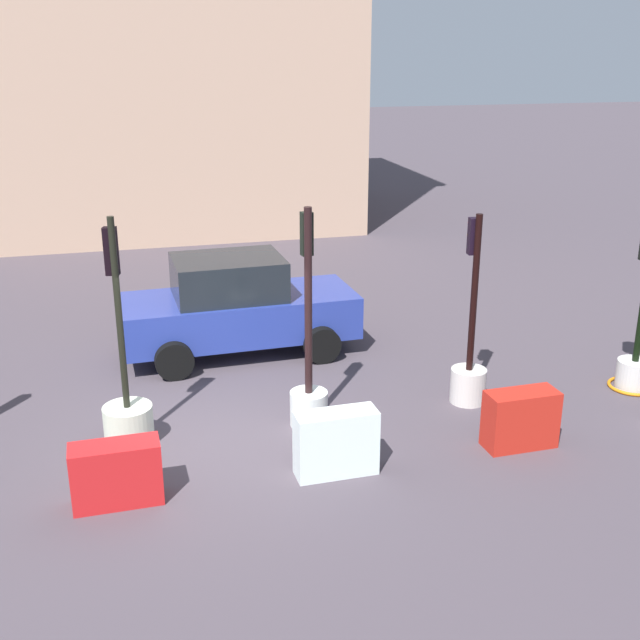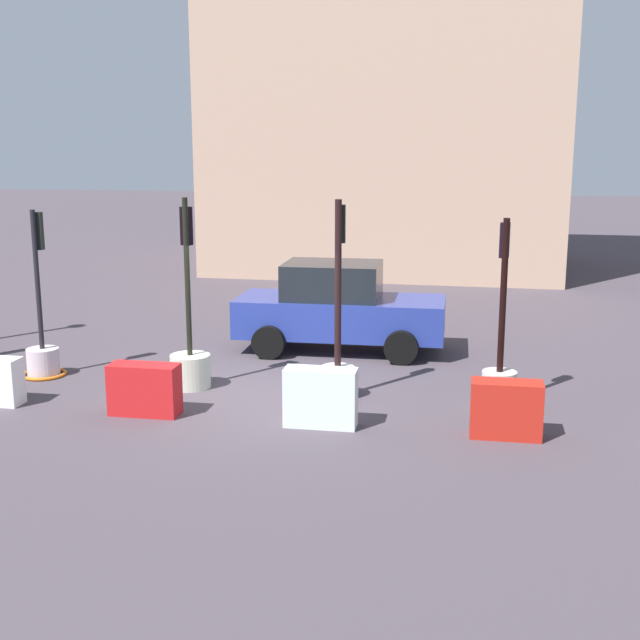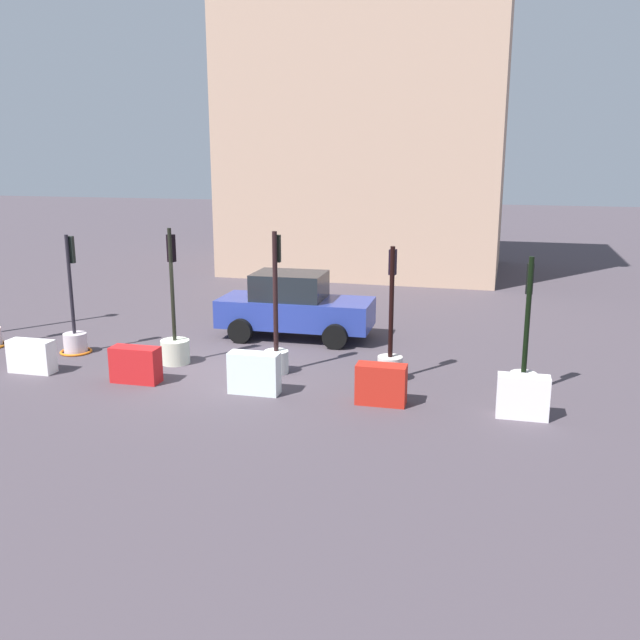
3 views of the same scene
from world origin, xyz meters
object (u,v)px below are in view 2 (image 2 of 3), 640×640
(traffic_light_3, at_px, (338,355))
(construction_barrier_4, at_px, (506,409))
(traffic_light_4, at_px, (500,367))
(construction_barrier_3, at_px, (321,398))
(traffic_light_2, at_px, (190,356))
(construction_barrier_2, at_px, (145,389))
(car_blue_estate, at_px, (339,308))
(traffic_light_1, at_px, (43,347))

(traffic_light_3, distance_m, construction_barrier_4, 3.10)
(traffic_light_4, relative_size, construction_barrier_3, 2.77)
(traffic_light_4, bearing_deg, traffic_light_2, -178.98)
(traffic_light_4, bearing_deg, construction_barrier_2, -163.27)
(construction_barrier_4, bearing_deg, traffic_light_4, 93.07)
(construction_barrier_3, bearing_deg, traffic_light_4, 31.75)
(traffic_light_2, distance_m, car_blue_estate, 3.79)
(traffic_light_2, relative_size, construction_barrier_3, 3.01)
(construction_barrier_4, distance_m, car_blue_estate, 5.71)
(traffic_light_4, xyz_separation_m, construction_barrier_4, (0.08, -1.56, -0.22))
(traffic_light_2, bearing_deg, construction_barrier_2, -96.79)
(traffic_light_1, bearing_deg, traffic_light_3, -2.22)
(traffic_light_1, height_order, construction_barrier_3, traffic_light_1)
(construction_barrier_3, xyz_separation_m, construction_barrier_4, (2.74, 0.08, -0.03))
(traffic_light_3, bearing_deg, traffic_light_1, 177.78)
(traffic_light_4, bearing_deg, construction_barrier_3, -148.25)
(traffic_light_1, bearing_deg, construction_barrier_4, -11.10)
(traffic_light_3, distance_m, car_blue_estate, 3.26)
(traffic_light_1, xyz_separation_m, construction_barrier_4, (8.30, -1.63, -0.12))
(traffic_light_3, bearing_deg, car_blue_estate, 100.08)
(construction_barrier_2, bearing_deg, traffic_light_4, 16.73)
(traffic_light_4, distance_m, construction_barrier_4, 1.58)
(construction_barrier_2, relative_size, car_blue_estate, 0.26)
(traffic_light_4, bearing_deg, car_blue_estate, 136.57)
(traffic_light_3, bearing_deg, construction_barrier_4, -27.25)
(traffic_light_1, xyz_separation_m, traffic_light_4, (8.22, -0.06, 0.10))
(traffic_light_4, bearing_deg, traffic_light_3, -176.75)
(construction_barrier_3, bearing_deg, traffic_light_2, 149.68)
(traffic_light_1, distance_m, construction_barrier_2, 3.23)
(traffic_light_4, xyz_separation_m, construction_barrier_2, (-5.49, -1.65, -0.23))
(traffic_light_1, distance_m, car_blue_estate, 5.83)
(car_blue_estate, bearing_deg, traffic_light_4, -43.43)
(construction_barrier_2, bearing_deg, traffic_light_3, 27.92)
(traffic_light_1, height_order, construction_barrier_2, traffic_light_1)
(traffic_light_4, distance_m, car_blue_estate, 4.46)
(traffic_light_3, xyz_separation_m, car_blue_estate, (-0.57, 3.21, 0.16))
(traffic_light_3, height_order, traffic_light_4, traffic_light_3)
(car_blue_estate, bearing_deg, construction_barrier_2, -115.59)
(traffic_light_2, xyz_separation_m, traffic_light_3, (2.64, -0.06, 0.17))
(traffic_light_3, relative_size, car_blue_estate, 0.77)
(construction_barrier_2, bearing_deg, car_blue_estate, 64.41)
(construction_barrier_2, xyz_separation_m, construction_barrier_4, (5.57, 0.08, 0.01))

